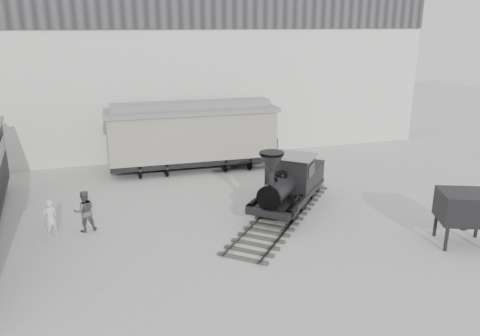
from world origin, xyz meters
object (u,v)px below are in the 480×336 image
object	(u,v)px
visitor_b	(84,211)
locomotive	(287,186)
visitor_a	(50,219)
boxcar	(192,134)
coal_hopper	(465,211)

from	to	relation	value
visitor_b	locomotive	bearing A→B (deg)	167.35
visitor_a	locomotive	bearing A→B (deg)	153.29
locomotive	visitor_b	distance (m)	8.91
locomotive	boxcar	size ratio (longest dim) A/B	0.84
visitor_b	coal_hopper	size ratio (longest dim) A/B	0.73
locomotive	boxcar	xyz separation A→B (m)	(-2.80, 7.78, 0.91)
visitor_a	coal_hopper	bearing A→B (deg)	135.38
visitor_a	coal_hopper	xyz separation A→B (m)	(15.47, -5.46, 0.60)
visitor_a	visitor_b	size ratio (longest dim) A/B	0.91
boxcar	visitor_a	distance (m)	10.64
visitor_a	coal_hopper	world-z (taller)	coal_hopper
boxcar	visitor_b	xyz separation A→B (m)	(-6.09, -7.32, -1.24)
boxcar	visitor_a	world-z (taller)	boxcar
locomotive	boxcar	distance (m)	8.32
locomotive	visitor_a	world-z (taller)	locomotive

